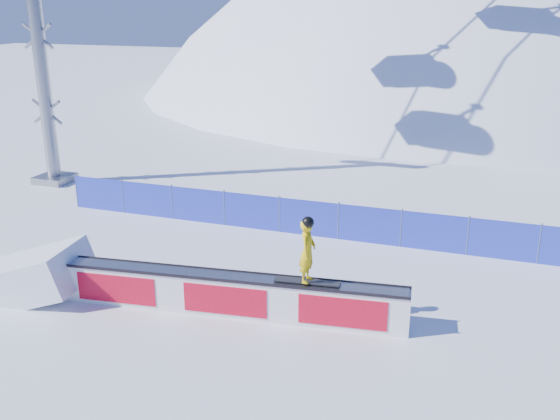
% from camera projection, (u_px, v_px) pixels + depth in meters
% --- Properties ---
extents(ground, '(160.00, 160.00, 0.00)m').
position_uv_depth(ground, '(332.00, 304.00, 15.84)').
color(ground, white).
rests_on(ground, ground).
extents(snow_hill, '(64.00, 64.00, 64.00)m').
position_uv_depth(snow_hill, '(440.00, 282.00, 59.14)').
color(snow_hill, white).
rests_on(snow_hill, ground).
extents(safety_fence, '(22.05, 0.05, 1.30)m').
position_uv_depth(safety_fence, '(369.00, 225.00, 19.67)').
color(safety_fence, '#2436BC').
rests_on(safety_fence, ground).
extents(rail_box, '(8.74, 1.64, 1.05)m').
position_uv_depth(rail_box, '(228.00, 294.00, 15.22)').
color(rail_box, white).
rests_on(rail_box, ground).
extents(snow_ramp, '(3.28, 2.27, 1.92)m').
position_uv_depth(snow_ramp, '(32.00, 292.00, 16.51)').
color(snow_ramp, white).
rests_on(snow_ramp, ground).
extents(snowboarder, '(1.58, 0.55, 1.63)m').
position_uv_depth(snowboarder, '(307.00, 250.00, 14.39)').
color(snowboarder, black).
rests_on(snowboarder, rail_box).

